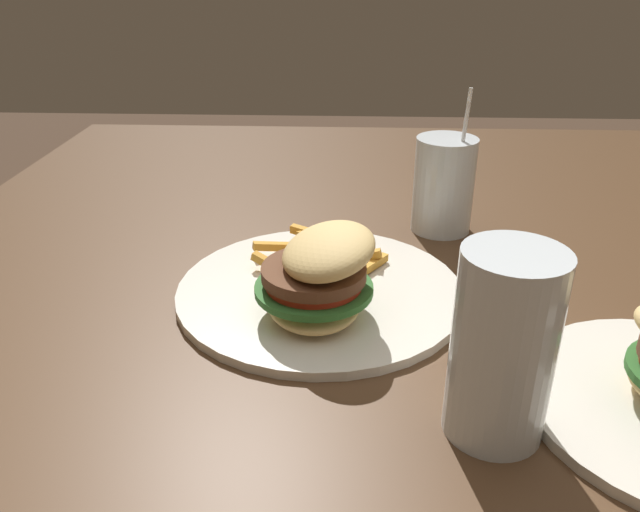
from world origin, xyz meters
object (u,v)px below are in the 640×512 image
Objects in this scene: beer_glass at (502,353)px; juice_glass at (443,188)px; meal_plate_near at (320,282)px; spoon at (514,291)px.

beer_glass is 0.81× the size of juice_glass.
meal_plate_near is 1.81× the size of spoon.
juice_glass is at bearing 144.19° from meal_plate_near.
spoon is (0.18, 0.06, -0.05)m from juice_glass.
spoon is (-0.21, 0.07, -0.06)m from beer_glass.
juice_glass is (-0.21, 0.15, 0.03)m from meal_plate_near.
beer_glass reaches higher than meal_plate_near.
juice_glass is (-0.39, 0.01, -0.01)m from beer_glass.
meal_plate_near is 0.21m from spoon.
beer_glass reaches higher than spoon.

